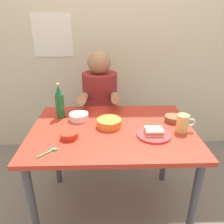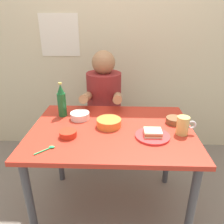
{
  "view_description": "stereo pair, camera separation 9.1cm",
  "coord_description": "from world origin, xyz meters",
  "views": [
    {
      "loc": [
        -0.04,
        -1.33,
        1.45
      ],
      "look_at": [
        0.0,
        0.05,
        0.84
      ],
      "focal_mm": 35.41,
      "sensor_mm": 36.0,
      "label": 1
    },
    {
      "loc": [
        0.05,
        -1.33,
        1.45
      ],
      "look_at": [
        0.0,
        0.05,
        0.84
      ],
      "focal_mm": 35.41,
      "sensor_mm": 36.0,
      "label": 2
    }
  ],
  "objects": [
    {
      "name": "stool",
      "position": [
        -0.1,
        0.63,
        0.35
      ],
      "size": [
        0.34,
        0.34,
        0.45
      ],
      "color": "#4C4C51",
      "rests_on": "ground"
    },
    {
      "name": "soup_bowl_orange",
      "position": [
        -0.02,
        0.03,
        0.77
      ],
      "size": [
        0.17,
        0.17,
        0.05
      ],
      "color": "orange",
      "rests_on": "dining_table"
    },
    {
      "name": "ground_plane",
      "position": [
        0.0,
        0.0,
        0.0
      ],
      "size": [
        6.0,
        6.0,
        0.0
      ],
      "primitive_type": "plane",
      "color": "slate"
    },
    {
      "name": "plate_orange",
      "position": [
        0.26,
        -0.11,
        0.75
      ],
      "size": [
        0.22,
        0.22,
        0.01
      ],
      "primitive_type": "cylinder",
      "color": "red",
      "rests_on": "dining_table"
    },
    {
      "name": "sandwich",
      "position": [
        0.26,
        -0.11,
        0.77
      ],
      "size": [
        0.11,
        0.09,
        0.04
      ],
      "color": "beige",
      "rests_on": "plate_orange"
    },
    {
      "name": "rice_bowl_white",
      "position": [
        -0.24,
        0.14,
        0.77
      ],
      "size": [
        0.14,
        0.14,
        0.05
      ],
      "color": "silver",
      "rests_on": "dining_table"
    },
    {
      "name": "wall_back",
      "position": [
        -0.0,
        1.05,
        1.3
      ],
      "size": [
        4.4,
        0.09,
        2.6
      ],
      "color": "beige",
      "rests_on": "ground"
    },
    {
      "name": "beer_bottle",
      "position": [
        -0.38,
        0.2,
        0.86
      ],
      "size": [
        0.06,
        0.06,
        0.26
      ],
      "color": "#19602D",
      "rests_on": "dining_table"
    },
    {
      "name": "dining_table",
      "position": [
        0.0,
        0.0,
        0.65
      ],
      "size": [
        1.1,
        0.8,
        0.74
      ],
      "color": "#B72D1E",
      "rests_on": "ground"
    },
    {
      "name": "spoon",
      "position": [
        -0.36,
        -0.27,
        0.75
      ],
      "size": [
        0.1,
        0.09,
        0.01
      ],
      "color": "#26A559",
      "rests_on": "dining_table"
    },
    {
      "name": "sauce_bowl_chili",
      "position": [
        -0.27,
        -0.12,
        0.76
      ],
      "size": [
        0.11,
        0.11,
        0.04
      ],
      "color": "red",
      "rests_on": "dining_table"
    },
    {
      "name": "beer_mug",
      "position": [
        0.46,
        -0.06,
        0.8
      ],
      "size": [
        0.13,
        0.08,
        0.12
      ],
      "color": "#D1BC66",
      "rests_on": "dining_table"
    },
    {
      "name": "person_seated",
      "position": [
        -0.1,
        0.62,
        0.77
      ],
      "size": [
        0.33,
        0.56,
        0.72
      ],
      "color": "maroon",
      "rests_on": "stool"
    },
    {
      "name": "condiment_bowl_brown",
      "position": [
        0.44,
        0.1,
        0.76
      ],
      "size": [
        0.12,
        0.12,
        0.04
      ],
      "color": "brown",
      "rests_on": "dining_table"
    }
  ]
}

